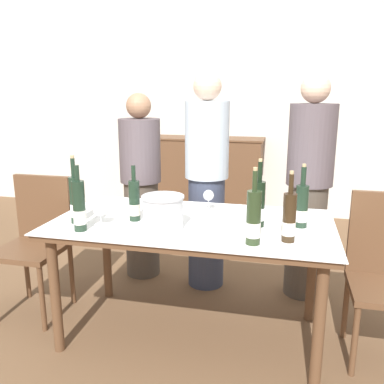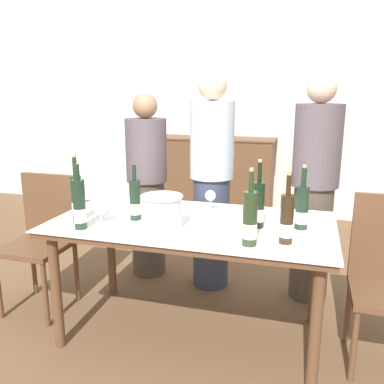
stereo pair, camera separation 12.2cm
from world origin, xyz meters
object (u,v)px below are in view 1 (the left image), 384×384
object	(u,v)px
sideboard_cabinet	(203,177)
wine_bottle_2	(289,219)
wine_glass_2	(100,210)
wine_glass_0	(154,201)
wine_bottle_3	(75,201)
person_host	(141,188)
wine_bottle_5	(79,207)
ice_bucket	(163,211)
chair_left_end	(37,235)
person_guest_right	(309,190)
dining_table	(192,233)
wine_bottle_1	(134,202)
wine_bottle_0	(253,219)
wine_bottle_6	(302,207)
person_guest_left	(207,183)
wine_glass_1	(208,196)
wine_bottle_4	(259,205)

from	to	relation	value
sideboard_cabinet	wine_bottle_2	xyz separation A→B (m)	(1.03, -2.79, 0.39)
sideboard_cabinet	wine_glass_2	size ratio (longest dim) A/B	10.84
wine_glass_0	sideboard_cabinet	bearing A→B (deg)	94.87
wine_bottle_3	person_host	xyz separation A→B (m)	(0.04, 0.98, -0.14)
wine_glass_0	wine_bottle_5	bearing A→B (deg)	-129.82
ice_bucket	wine_glass_0	xyz separation A→B (m)	(-0.13, 0.24, -0.01)
ice_bucket	chair_left_end	bearing A→B (deg)	165.57
ice_bucket	person_guest_right	xyz separation A→B (m)	(0.83, 0.90, -0.04)
wine_bottle_5	chair_left_end	distance (m)	0.76
dining_table	wine_bottle_1	distance (m)	0.40
person_guest_right	wine_bottle_3	bearing A→B (deg)	-146.03
wine_bottle_0	wine_bottle_6	xyz separation A→B (m)	(0.24, 0.34, -0.01)
sideboard_cabinet	ice_bucket	distance (m)	2.79
person_guest_left	wine_glass_2	bearing A→B (deg)	-115.95
dining_table	person_guest_right	size ratio (longest dim) A/B	1.02
sideboard_cabinet	wine_bottle_1	size ratio (longest dim) A/B	4.40
wine_glass_1	person_host	distance (m)	0.87
wine_bottle_3	dining_table	bearing A→B (deg)	15.57
wine_bottle_3	person_host	bearing A→B (deg)	87.45
wine_bottle_3	wine_glass_1	distance (m)	0.83
wine_bottle_4	wine_bottle_6	world-z (taller)	wine_bottle_4
wine_bottle_0	person_host	world-z (taller)	person_host
wine_bottle_6	wine_bottle_2	bearing A→B (deg)	-104.79
wine_bottle_0	chair_left_end	xyz separation A→B (m)	(-1.51, 0.38, -0.34)
chair_left_end	person_guest_left	xyz separation A→B (m)	(1.07, 0.63, 0.28)
dining_table	wine_bottle_4	bearing A→B (deg)	0.46
wine_bottle_3	person_guest_right	distance (m)	1.64
wine_glass_2	person_guest_right	world-z (taller)	person_guest_right
wine_bottle_1	person_host	distance (m)	0.90
wine_bottle_5	wine_glass_0	world-z (taller)	wine_bottle_5
wine_glass_0	chair_left_end	world-z (taller)	chair_left_end
person_guest_left	wine_glass_0	bearing A→B (deg)	-107.10
wine_bottle_2	wine_glass_2	xyz separation A→B (m)	(-1.06, 0.02, -0.03)
wine_bottle_6	wine_glass_2	distance (m)	1.15
ice_bucket	wine_glass_1	xyz separation A→B (m)	(0.18, 0.41, -0.01)
wine_bottle_0	wine_glass_0	world-z (taller)	wine_bottle_0
wine_bottle_4	wine_glass_2	distance (m)	0.91
wine_bottle_2	person_guest_right	distance (m)	0.96
chair_left_end	person_host	bearing A→B (deg)	54.12
wine_bottle_5	wine_bottle_1	bearing A→B (deg)	47.29
chair_left_end	person_host	distance (m)	0.89
sideboard_cabinet	wine_glass_2	world-z (taller)	sideboard_cabinet
wine_glass_1	person_guest_left	bearing A→B (deg)	102.64
wine_bottle_2	wine_glass_1	distance (m)	0.69
wine_glass_2	wine_bottle_1	bearing A→B (deg)	39.55
wine_bottle_0	chair_left_end	distance (m)	1.60
wine_bottle_2	wine_bottle_6	size ratio (longest dim) A/B	1.01
wine_bottle_6	person_guest_left	world-z (taller)	person_guest_left
wine_glass_1	wine_bottle_0	bearing A→B (deg)	-58.16
wine_bottle_6	wine_glass_1	bearing A→B (deg)	160.82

